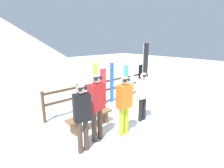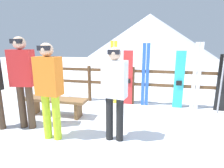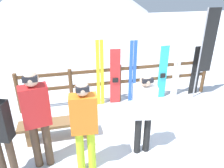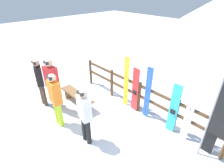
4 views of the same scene
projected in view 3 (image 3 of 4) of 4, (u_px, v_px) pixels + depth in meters
ground_plane at (141, 142)px, 4.50m from camera, size 40.00×40.00×0.00m
fence at (119, 80)px, 5.81m from camera, size 5.22×0.10×1.05m
bench at (57, 126)px, 4.47m from camera, size 1.51×0.36×0.43m
person_orange at (84, 122)px, 3.46m from camera, size 0.44×0.27×1.68m
person_white at (144, 109)px, 3.87m from camera, size 0.43×0.29×1.62m
person_red at (37, 115)px, 3.52m from camera, size 0.47×0.31×1.80m
ski_pair_yellow at (100, 74)px, 5.55m from camera, size 0.20×0.02×1.76m
snowboard_red at (115, 77)px, 5.68m from camera, size 0.27×0.08×1.51m
ski_pair_blue at (133, 72)px, 5.74m from camera, size 0.19×0.02×1.70m
snowboard_cyan at (163, 73)px, 5.96m from camera, size 0.25×0.06×1.51m
ski_pair_white at (177, 68)px, 6.00m from camera, size 0.19×0.02×1.72m
snowboard_black_stripe at (196, 71)px, 6.19m from camera, size 0.26×0.06×1.43m
rental_flag at (206, 47)px, 5.69m from camera, size 0.40×0.04×2.45m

